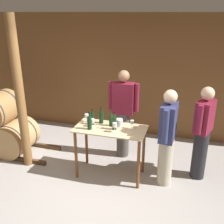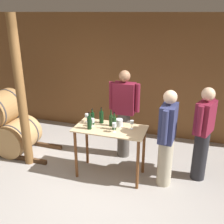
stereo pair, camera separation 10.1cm
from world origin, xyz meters
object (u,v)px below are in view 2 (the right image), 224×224
wine_bottle_right (111,120)px  wine_glass_near_left (87,116)px  wine_bottle_center (101,117)px  wine_bottle_far_right (114,123)px  wine_bottle_left (89,122)px  person_visitor_with_scarf (124,113)px  wine_glass_far_side (132,123)px  person_host (203,133)px  wooden_post (21,95)px  wine_glass_near_center (92,121)px  person_visitor_bearded (167,137)px  wine_bottle_far_left (92,118)px  wine_glass_near_right (114,125)px  ice_bucket (119,123)px

wine_bottle_right → wine_glass_near_left: bearing=175.3°
wine_bottle_center → wine_bottle_far_right: wine_bottle_far_right is taller
wine_bottle_left → wine_bottle_far_right: size_ratio=0.99×
wine_bottle_left → person_visitor_with_scarf: 0.93m
wine_bottle_center → person_visitor_with_scarf: person_visitor_with_scarf is taller
wine_glass_far_side → wine_bottle_right: bearing=176.1°
wine_glass_near_left → person_host: (1.94, 0.23, -0.15)m
wooden_post → wine_glass_near_center: 1.34m
wine_bottle_center → person_visitor_with_scarf: size_ratio=0.16×
wooden_post → wine_glass_near_center: size_ratio=19.18×
wine_bottle_far_right → wine_glass_far_side: wine_bottle_far_right is taller
person_visitor_bearded → person_host: bearing=32.5°
wine_bottle_left → wine_bottle_far_left: bearing=97.5°
wine_glass_near_left → wine_glass_far_side: wine_glass_far_side is taller
wine_glass_near_center → wine_bottle_far_right: bearing=-0.6°
wine_bottle_left → wine_glass_near_left: wine_bottle_left is taller
wine_bottle_center → wine_bottle_far_right: size_ratio=0.94×
wooden_post → wine_bottle_center: bearing=10.7°
wine_bottle_left → wine_bottle_center: bearing=71.1°
wine_bottle_left → wine_glass_far_side: bearing=17.6°
wine_bottle_far_right → wine_glass_near_left: (-0.55, 0.16, -0.01)m
wine_bottle_far_left → wine_bottle_far_right: size_ratio=0.95×
wine_glass_near_center → person_host: size_ratio=0.09×
wine_glass_near_center → wine_bottle_right: bearing=23.3°
wine_bottle_far_left → wine_glass_near_center: size_ratio=2.01×
wine_glass_near_right → person_visitor_bearded: (0.82, 0.15, -0.16)m
wine_bottle_center → wine_glass_near_center: bearing=-116.7°
person_host → person_visitor_with_scarf: 1.48m
wine_bottle_far_right → wine_glass_near_right: size_ratio=1.87×
wine_glass_near_center → wine_bottle_far_left: bearing=110.4°
wine_glass_near_center → wine_glass_near_right: (0.42, -0.10, 0.02)m
person_visitor_with_scarf → wine_bottle_left: bearing=-112.4°
wine_bottle_left → person_visitor_with_scarf: (0.35, 0.86, -0.10)m
wine_bottle_far_right → wine_glass_far_side: (0.27, 0.10, -0.00)m
wine_bottle_far_left → person_host: size_ratio=0.17×
wine_glass_far_side → wine_glass_near_left: bearing=175.7°
wine_bottle_left → wine_glass_far_side: size_ratio=1.96×
ice_bucket → wine_glass_near_left: bearing=178.1°
wine_bottle_far_left → wine_bottle_far_right: bearing=-13.1°
wine_bottle_far_left → wine_glass_near_left: (-0.13, 0.07, -0.00)m
ice_bucket → person_visitor_bearded: person_visitor_bearded is taller
wine_glass_far_side → wine_glass_near_center: bearing=-171.4°
wine_bottle_far_right → ice_bucket: size_ratio=2.36×
wooden_post → wine_bottle_far_right: 1.71m
wine_bottle_center → wine_glass_near_left: 0.26m
wine_bottle_center → wine_glass_near_left: bearing=-174.4°
wooden_post → wine_glass_far_side: wooden_post is taller
wine_glass_near_left → wine_glass_near_center: wine_glass_near_left is taller
wooden_post → person_visitor_with_scarf: wooden_post is taller
wine_bottle_right → wine_bottle_left: bearing=-141.4°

